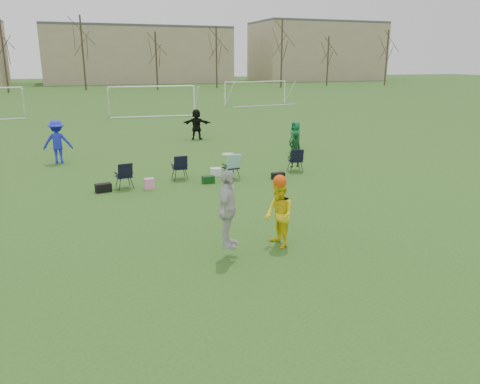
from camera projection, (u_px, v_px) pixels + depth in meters
name	position (u px, v px, depth m)	size (l,w,h in m)	color
ground	(221.00, 271.00, 10.38)	(260.00, 260.00, 0.00)	#295019
fielder_blue	(57.00, 142.00, 21.08)	(1.26, 0.73, 1.96)	#1B25D0
fielder_green_far	(296.00, 137.00, 23.36)	(0.80, 0.52, 1.63)	#12693D
fielder_black	(197.00, 124.00, 27.58)	(1.66, 0.53, 1.79)	black
center_contest	(254.00, 211.00, 11.13)	(2.23, 1.26, 2.50)	silver
sideline_setup	(223.00, 165.00, 18.48)	(8.52, 1.79, 1.66)	#0E3313
goal_mid	(152.00, 92.00, 40.14)	(7.40, 0.63, 2.46)	white
goal_right	(256.00, 86.00, 49.51)	(7.35, 1.14, 2.46)	white
tree_line	(85.00, 57.00, 72.32)	(110.28, 3.28, 11.40)	#382B21
building_row	(112.00, 54.00, 97.88)	(126.00, 16.00, 13.00)	tan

